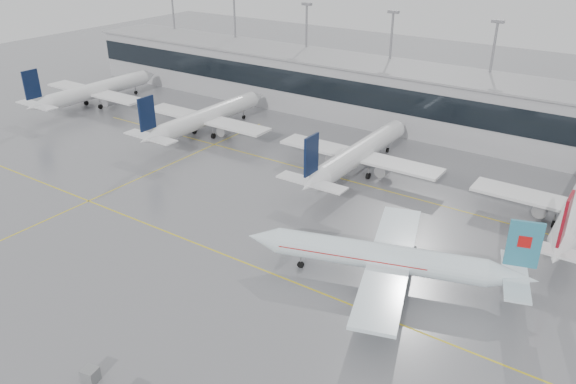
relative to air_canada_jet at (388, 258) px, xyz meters
The scene contains 13 objects.
ground 19.79m from the air_canada_jet, 160.74° to the right, with size 320.00×320.00×0.00m, color slate.
taxi_line_main 19.79m from the air_canada_jet, 160.74° to the right, with size 120.00×0.25×0.01m, color yellow.
taxi_line_north 30.10m from the air_canada_jet, 127.99° to the left, with size 120.00×0.25×0.01m, color yellow.
taxi_line_cross 49.28m from the air_canada_jet, 169.96° to the left, with size 0.25×60.00×0.01m, color yellow.
terminal 58.60m from the air_canada_jet, 108.33° to the left, with size 180.00×15.00×12.00m, color #9F9EA2.
terminal_glass 51.59m from the air_canada_jet, 110.97° to the left, with size 180.00×0.20×5.00m, color black.
terminal_roof 59.20m from the air_canada_jet, 108.33° to the left, with size 182.00×16.00×0.40m, color gray.
light_masts 65.03m from the air_canada_jet, 106.65° to the left, with size 156.40×1.00×22.60m.
air_canada_jet is the anchor object (origin of this frame).
parked_jet_a 92.52m from the air_canada_jet, 162.86° to the left, with size 29.64×36.96×11.72m.
parked_jet_b 59.96m from the air_canada_jet, 152.96° to the left, with size 29.64×36.96×11.72m.
parked_jet_c 32.89m from the air_canada_jet, 124.03° to the left, with size 29.64×36.96×11.72m.
gse_unit 35.18m from the air_canada_jet, 117.81° to the right, with size 1.44×1.34×1.44m, color gray.
Camera 1 is at (40.68, -47.45, 40.03)m, focal length 35.00 mm.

